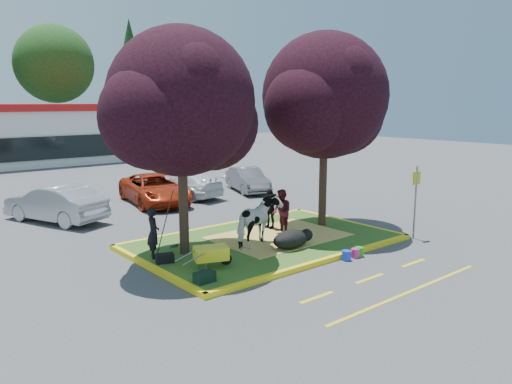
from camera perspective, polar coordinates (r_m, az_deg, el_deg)
ground at (r=16.32m, az=1.06°, el=-5.96°), size 90.00×90.00×0.00m
median_island at (r=16.30m, az=1.06°, el=-5.70°), size 8.00×5.00×0.15m
curb_near at (r=14.53m, az=7.77°, el=-7.81°), size 8.30×0.16×0.15m
curb_far at (r=18.27m, az=-4.24°, el=-3.97°), size 8.30×0.16×0.15m
curb_left at (r=14.10m, az=-11.75°, el=-8.50°), size 0.16×5.30×0.15m
curb_right at (r=19.13m, az=10.38°, el=-3.46°), size 0.16×5.30×0.15m
straw_bedding at (r=16.67m, az=2.63°, el=-5.07°), size 4.20×3.00×0.01m
tree_purple_left at (r=14.34m, az=-8.47°, el=9.35°), size 5.06×4.20×6.51m
tree_purple_right at (r=17.84m, az=7.96°, el=10.17°), size 5.30×4.40×6.82m
fire_lane_stripe_a at (r=12.14m, az=6.97°, el=-11.86°), size 1.10×0.12×0.01m
fire_lane_stripe_b at (r=13.58m, az=12.86°, el=-9.62°), size 1.10×0.12×0.01m
fire_lane_stripe_c at (r=15.14m, az=17.53°, el=-7.74°), size 1.10×0.12×0.01m
fire_lane_long at (r=12.94m, az=17.15°, el=-10.84°), size 6.00×0.10×0.01m
retail_building at (r=41.75m, az=-22.72°, el=6.32°), size 20.40×8.40×4.40m
cow at (r=15.41m, az=0.30°, el=-3.35°), size 2.04×1.48×1.57m
calf at (r=15.31m, az=4.01°, el=-5.41°), size 1.44×1.04×0.56m
handler at (r=14.55m, az=-11.66°, el=-4.58°), size 0.51×0.62×1.47m
visitor_a at (r=16.87m, az=2.96°, el=-2.26°), size 0.72×0.85×1.51m
visitor_b at (r=17.57m, az=1.58°, el=-1.92°), size 0.50×0.88×1.41m
wheelbarrow at (r=13.48m, az=-5.12°, el=-7.01°), size 1.60×0.82×0.61m
gear_bag_dark at (r=14.20m, az=-10.39°, el=-7.47°), size 0.56×0.42×0.25m
gear_bag_green at (r=12.59m, az=-5.90°, el=-9.64°), size 0.51×0.32×0.27m
sign_post at (r=17.45m, az=17.79°, el=-0.26°), size 0.35×0.07×2.47m
bucket_green at (r=15.32m, az=11.69°, el=-6.71°), size 0.29×0.29×0.29m
bucket_pink at (r=15.20m, az=11.29°, el=-6.87°), size 0.29×0.29×0.27m
bucket_blue at (r=14.89m, az=10.29°, el=-7.15°), size 0.33×0.33×0.29m
car_silver at (r=20.68m, az=-21.95°, el=-1.21°), size 3.01×4.57×1.42m
car_red at (r=23.04m, az=-11.51°, el=0.34°), size 2.99×5.11×1.34m
car_white at (r=24.31m, az=-8.17°, el=0.79°), size 2.58×4.40×1.20m
car_grey at (r=25.62m, az=-0.97°, el=1.41°), size 2.44×3.93×1.22m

